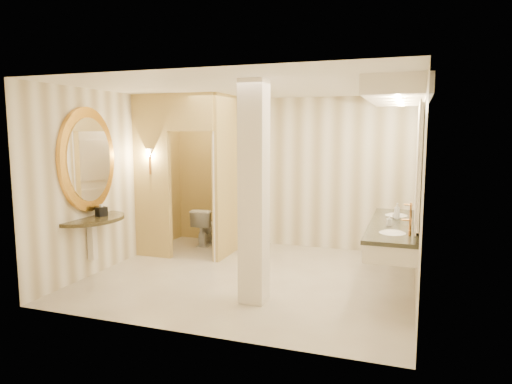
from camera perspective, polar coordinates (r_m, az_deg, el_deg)
floor at (r=6.75m, az=-0.54°, el=-10.52°), size 4.50×4.50×0.00m
ceiling at (r=6.44m, az=-0.57°, el=12.96°), size 4.50×4.50×0.00m
wall_back at (r=8.36m, az=4.05°, el=2.42°), size 4.50×0.02×2.70m
wall_front at (r=4.64m, az=-8.87°, el=-1.72°), size 4.50×0.02×2.70m
wall_left at (r=7.51m, az=-16.95°, el=1.55°), size 0.02×4.00×2.70m
wall_right at (r=6.09m, az=19.82°, el=0.11°), size 0.02×4.00×2.70m
toilet_closet at (r=7.77m, az=-5.90°, el=2.28°), size 1.50×1.55×2.70m
wall_sconce at (r=7.66m, az=-13.19°, el=4.65°), size 0.14×0.14×0.42m
vanity at (r=6.30m, az=17.45°, el=2.99°), size 0.75×2.49×2.09m
console_shelf at (r=6.92m, az=-20.23°, el=0.94°), size 1.14×1.14×2.02m
pillar at (r=5.50m, az=-0.26°, el=-0.19°), size 0.31×0.31×2.70m
tissue_box at (r=6.99m, az=-18.76°, el=-2.32°), size 0.17×0.17×0.13m
toilet at (r=8.61m, az=-6.25°, el=-4.23°), size 0.42×0.69×0.69m
soap_bottle_a at (r=6.19m, az=16.32°, el=-3.45°), size 0.08×0.08×0.14m
soap_bottle_b at (r=6.75m, az=17.04°, el=-2.65°), size 0.12×0.12×0.12m
soap_bottle_c at (r=6.68m, az=17.22°, el=-2.30°), size 0.11×0.11×0.23m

